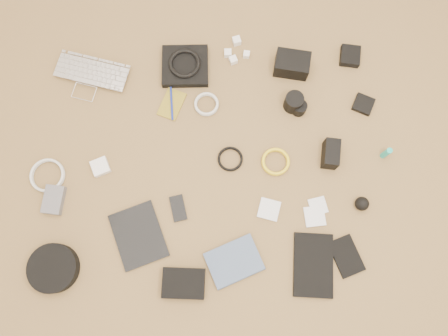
{
  "coord_description": "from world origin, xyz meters",
  "views": [
    {
      "loc": [
        0.05,
        -0.42,
        1.7
      ],
      "look_at": [
        0.05,
        -0.03,
        0.02
      ],
      "focal_mm": 35.0,
      "sensor_mm": 36.0,
      "label": 1
    }
  ],
  "objects_px": {
    "dslr_camera": "(292,64)",
    "headphone_case": "(53,268)",
    "paperback": "(242,280)",
    "tablet": "(139,236)",
    "laptop": "(89,81)",
    "phone": "(178,208)"
  },
  "relations": [
    {
      "from": "dslr_camera",
      "to": "headphone_case",
      "type": "height_order",
      "value": "dslr_camera"
    },
    {
      "from": "paperback",
      "to": "tablet",
      "type": "bearing_deg",
      "value": 44.03
    },
    {
      "from": "headphone_case",
      "to": "paperback",
      "type": "distance_m",
      "value": 0.71
    },
    {
      "from": "laptop",
      "to": "paperback",
      "type": "height_order",
      "value": "laptop"
    },
    {
      "from": "dslr_camera",
      "to": "paperback",
      "type": "height_order",
      "value": "dslr_camera"
    },
    {
      "from": "laptop",
      "to": "paperback",
      "type": "xyz_separation_m",
      "value": [
        0.62,
        -0.81,
        -0.0
      ]
    },
    {
      "from": "phone",
      "to": "paperback",
      "type": "height_order",
      "value": "paperback"
    },
    {
      "from": "tablet",
      "to": "headphone_case",
      "type": "height_order",
      "value": "headphone_case"
    },
    {
      "from": "laptop",
      "to": "paperback",
      "type": "bearing_deg",
      "value": -37.47
    },
    {
      "from": "dslr_camera",
      "to": "tablet",
      "type": "distance_m",
      "value": 0.93
    },
    {
      "from": "dslr_camera",
      "to": "phone",
      "type": "relative_size",
      "value": 1.38
    },
    {
      "from": "laptop",
      "to": "tablet",
      "type": "xyz_separation_m",
      "value": [
        0.23,
        -0.64,
        -0.01
      ]
    },
    {
      "from": "phone",
      "to": "paperback",
      "type": "xyz_separation_m",
      "value": [
        0.24,
        -0.27,
        0.01
      ]
    },
    {
      "from": "phone",
      "to": "headphone_case",
      "type": "height_order",
      "value": "headphone_case"
    },
    {
      "from": "tablet",
      "to": "paperback",
      "type": "xyz_separation_m",
      "value": [
        0.39,
        -0.17,
        0.0
      ]
    },
    {
      "from": "dslr_camera",
      "to": "phone",
      "type": "xyz_separation_m",
      "value": [
        -0.47,
        -0.59,
        -0.04
      ]
    },
    {
      "from": "dslr_camera",
      "to": "paperback",
      "type": "distance_m",
      "value": 0.89
    },
    {
      "from": "phone",
      "to": "headphone_case",
      "type": "distance_m",
      "value": 0.51
    },
    {
      "from": "tablet",
      "to": "paperback",
      "type": "distance_m",
      "value": 0.43
    },
    {
      "from": "paperback",
      "to": "phone",
      "type": "bearing_deg",
      "value": 18.92
    },
    {
      "from": "headphone_case",
      "to": "dslr_camera",
      "type": "bearing_deg",
      "value": 41.26
    },
    {
      "from": "paperback",
      "to": "dslr_camera",
      "type": "bearing_deg",
      "value": -37.26
    }
  ]
}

